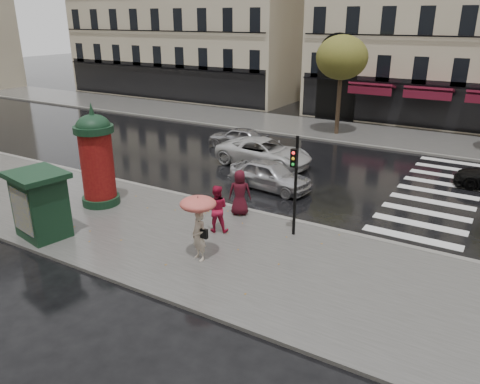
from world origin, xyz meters
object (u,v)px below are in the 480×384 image
Objects in this scene: morris_column at (96,157)px; newsstand at (40,204)px; woman_umbrella at (199,218)px; man_burgundy at (240,193)px; car_far_silver at (238,137)px; car_silver at (270,175)px; car_white at (264,152)px; woman_red at (217,209)px; traffic_light at (295,177)px.

morris_column reaches higher than newsstand.
woman_umbrella is 1.21× the size of man_burgundy.
woman_umbrella is 0.59× the size of car_far_silver.
car_far_silver is (-5.16, 5.66, -0.03)m from car_silver.
newsstand is (-5.18, -5.40, 0.32)m from man_burgundy.
car_white is (-2.03, 3.18, 0.05)m from car_silver.
woman_red is 12.45m from car_far_silver.
man_burgundy is at bearing 19.84° from morris_column.
woman_red is 0.41× the size of morris_column.
car_far_silver is at bearing 91.71° from newsstand.
car_white is at bearing 50.12° from car_far_silver.
man_burgundy is at bearing 46.20° from newsstand.
newsstand is (-5.98, -1.45, -0.24)m from woman_umbrella.
woman_umbrella is 0.52× the size of morris_column.
woman_umbrella is at bearing 13.62° from newsstand.
morris_column is 7.89m from car_silver.
morris_column is 1.79× the size of newsstand.
car_far_silver is at bearing -86.75° from woman_red.
woman_red reaches higher than car_silver.
traffic_light is 0.92× the size of car_silver.
morris_column reaches higher than car_far_silver.
man_burgundy is (-0.08, 1.82, 0.03)m from woman_red.
newsstand is at bearing 10.27° from woman_red.
car_far_silver is (-3.12, 2.48, -0.08)m from car_white.
woman_red is at bearing 67.43° from man_burgundy.
woman_umbrella reaches higher than car_white.
newsstand is (0.57, -3.33, -0.84)m from morris_column.
man_burgundy is 10.82m from car_far_silver.
car_white is at bearing 107.10° from woman_umbrella.
car_silver is at bearing 99.52° from woman_umbrella.
woman_red is 0.45× the size of car_silver.
morris_column is at bearing -5.19° from man_burgundy.
traffic_light is (2.60, 1.15, 1.36)m from woman_red.
morris_column is at bearing 99.71° from newsstand.
car_white is at bearing 38.54° from car_silver.
morris_column is at bearing -21.50° from woman_red.
man_burgundy is 0.76× the size of newsstand.
newsstand is at bearing -80.29° from morris_column.
car_white is at bearing -97.30° from woman_red.
car_silver is (5.29, 5.66, -1.53)m from morris_column.
traffic_light is at bearing 38.49° from car_far_silver.
woman_umbrella reaches higher than man_burgundy.
woman_red is 5.95m from morris_column.
morris_column reaches higher than woman_umbrella.
man_burgundy is at bearing -166.74° from car_silver.
morris_column is at bearing 161.00° from car_white.
car_white is at bearing 124.82° from traffic_light.
morris_column is 9.53m from car_white.
car_white reaches higher than car_silver.
man_burgundy is 7.22m from car_white.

